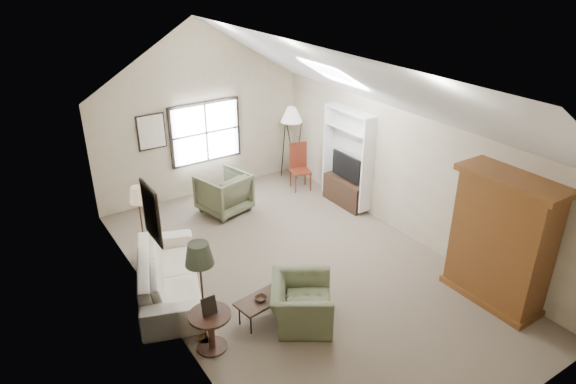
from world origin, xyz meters
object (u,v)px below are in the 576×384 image
armchair_near (301,302)px  sofa (169,274)px  armoire (501,240)px  coffee_table (261,310)px  side_table (211,331)px  side_chair (301,167)px  armchair_far (224,193)px

armchair_near → sofa: bearing=72.0°
armoire → armchair_near: bearing=157.1°
sofa → coffee_table: (0.91, -1.47, -0.16)m
armchair_near → coffee_table: bearing=89.7°
coffee_table → side_table: size_ratio=1.26×
armoire → coffee_table: size_ratio=2.86×
armchair_near → side_chair: side_chair is taller
armchair_near → side_table: 1.44m
armoire → armchair_far: size_ratio=2.25×
armoire → armchair_far: (-2.27, 5.20, -0.66)m
side_table → sofa: bearing=90.0°
armoire → armchair_near: size_ratio=2.09×
armchair_near → coffee_table: 0.64m
armchair_far → coffee_table: 3.81m
side_table → side_chair: size_ratio=0.55×
side_table → side_chair: side_chair is taller
coffee_table → side_table: bearing=-171.8°
sofa → side_chair: bearing=-43.6°
coffee_table → armoire: bearing=-24.7°
coffee_table → armchair_near: bearing=-34.1°
sofa → side_table: sofa is taller
armoire → sofa: armoire is taller
coffee_table → side_chair: bearing=48.2°
armchair_near → armchair_far: size_ratio=1.08×
armoire → sofa: bearing=145.0°
sofa → side_table: (0.00, -1.60, -0.05)m
armoire → sofa: (-4.38, 3.07, -0.75)m
armchair_far → coffee_table: armchair_far is taller
sofa → armchair_far: (2.11, 2.14, 0.09)m
side_chair → armchair_near: bearing=-109.6°
armchair_near → side_chair: 4.84m
armchair_near → side_table: armchair_near is taller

